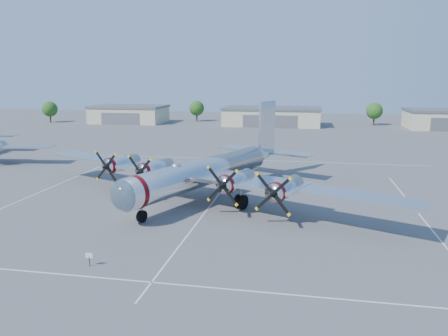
% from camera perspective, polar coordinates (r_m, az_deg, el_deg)
% --- Properties ---
extents(ground, '(260.00, 260.00, 0.00)m').
position_cam_1_polar(ground, '(51.48, -1.05, -3.96)').
color(ground, '#565659').
rests_on(ground, ground).
extents(parking_lines, '(60.00, 50.08, 0.01)m').
position_cam_1_polar(parking_lines, '(49.83, -1.46, -4.48)').
color(parking_lines, silver).
rests_on(parking_lines, ground).
extents(hangar_west, '(22.60, 14.60, 5.40)m').
position_cam_1_polar(hangar_west, '(142.09, -12.28, 6.91)').
color(hangar_west, beige).
rests_on(hangar_west, ground).
extents(hangar_center, '(28.60, 14.60, 5.40)m').
position_cam_1_polar(hangar_center, '(131.36, 6.25, 6.73)').
color(hangar_center, beige).
rests_on(hangar_center, ground).
extents(hangar_east, '(20.60, 14.60, 5.40)m').
position_cam_1_polar(hangar_east, '(136.35, 26.90, 5.73)').
color(hangar_east, beige).
rests_on(hangar_east, ground).
extents(tree_far_west, '(4.80, 4.80, 6.64)m').
position_cam_1_polar(tree_far_west, '(150.06, -21.81, 7.16)').
color(tree_far_west, '#382619').
rests_on(tree_far_west, ground).
extents(tree_west, '(4.80, 4.80, 6.64)m').
position_cam_1_polar(tree_west, '(143.24, -3.58, 7.79)').
color(tree_west, '#382619').
rests_on(tree_west, ground).
extents(tree_east, '(4.80, 4.80, 6.64)m').
position_cam_1_polar(tree_east, '(138.32, 19.05, 7.04)').
color(tree_east, '#382619').
rests_on(tree_east, ground).
extents(main_bomber_b29, '(57.42, 49.42, 10.68)m').
position_cam_1_polar(main_bomber_b29, '(52.16, -1.90, -3.75)').
color(main_bomber_b29, silver).
rests_on(main_bomber_b29, ground).
extents(info_placard, '(0.55, 0.08, 1.06)m').
position_cam_1_polar(info_placard, '(34.80, -17.20, -11.04)').
color(info_placard, black).
rests_on(info_placard, ground).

